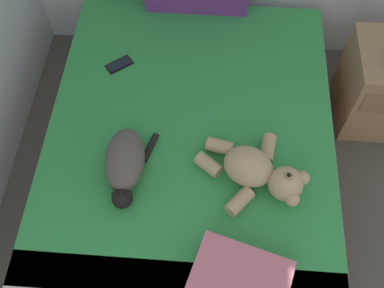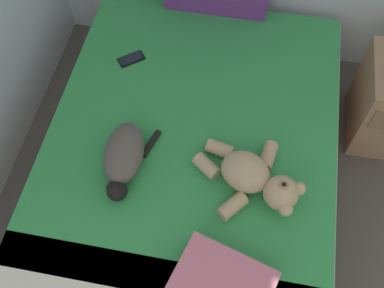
# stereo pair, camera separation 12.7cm
# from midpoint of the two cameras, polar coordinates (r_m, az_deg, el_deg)

# --- Properties ---
(bed) EXTENTS (1.54, 1.99, 0.45)m
(bed) POSITION_cam_midpoint_polar(r_m,az_deg,el_deg) (2.55, 1.47, -1.36)
(bed) COLOR #9E7A56
(bed) RESTS_ON ground_plane
(cat) EXTENTS (0.25, 0.43, 0.15)m
(cat) POSITION_cam_midpoint_polar(r_m,az_deg,el_deg) (2.21, -6.92, -1.67)
(cat) COLOR #59514C
(cat) RESTS_ON bed
(teddy_bear) EXTENTS (0.55, 0.45, 0.18)m
(teddy_bear) POSITION_cam_midpoint_polar(r_m,az_deg,el_deg) (2.16, 9.56, -4.33)
(teddy_bear) COLOR tan
(teddy_bear) RESTS_ON bed
(cell_phone) EXTENTS (0.16, 0.15, 0.01)m
(cell_phone) POSITION_cam_midpoint_polar(r_m,az_deg,el_deg) (2.66, -6.21, 10.46)
(cell_phone) COLOR black
(cell_phone) RESTS_ON bed
(throw_pillow) EXTENTS (0.46, 0.38, 0.11)m
(throw_pillow) POSITION_cam_midpoint_polar(r_m,az_deg,el_deg) (1.99, 5.72, -17.17)
(throw_pillow) COLOR #D1728C
(throw_pillow) RESTS_ON bed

